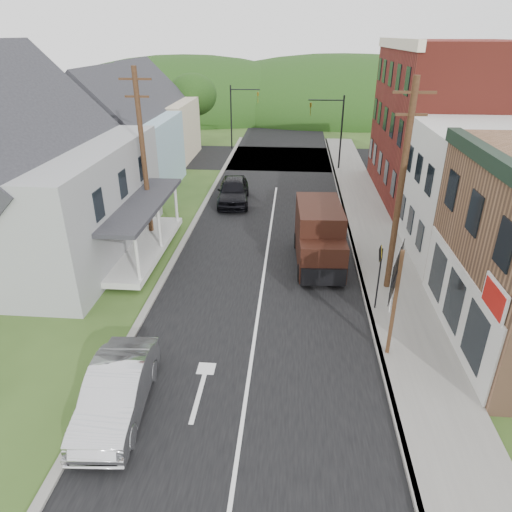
% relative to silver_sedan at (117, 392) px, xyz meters
% --- Properties ---
extents(ground, '(120.00, 120.00, 0.00)m').
position_rel_silver_sedan_xyz_m(ground, '(3.77, 4.72, -0.76)').
color(ground, '#2D4719').
rests_on(ground, ground).
extents(road, '(9.00, 90.00, 0.02)m').
position_rel_silver_sedan_xyz_m(road, '(3.77, 14.72, -0.76)').
color(road, black).
rests_on(road, ground).
extents(cross_road, '(60.00, 9.00, 0.02)m').
position_rel_silver_sedan_xyz_m(cross_road, '(3.77, 31.72, -0.76)').
color(cross_road, black).
rests_on(cross_road, ground).
extents(sidewalk_right, '(2.80, 55.00, 0.15)m').
position_rel_silver_sedan_xyz_m(sidewalk_right, '(9.67, 12.72, -0.69)').
color(sidewalk_right, slate).
rests_on(sidewalk_right, ground).
extents(curb_right, '(0.20, 55.00, 0.15)m').
position_rel_silver_sedan_xyz_m(curb_right, '(8.32, 12.72, -0.69)').
color(curb_right, slate).
rests_on(curb_right, ground).
extents(curb_left, '(0.30, 55.00, 0.12)m').
position_rel_silver_sedan_xyz_m(curb_left, '(-0.88, 12.72, -0.70)').
color(curb_left, slate).
rests_on(curb_left, ground).
extents(storefront_white, '(8.00, 7.00, 6.50)m').
position_rel_silver_sedan_xyz_m(storefront_white, '(15.07, 12.22, 2.49)').
color(storefront_white, silver).
rests_on(storefront_white, ground).
extents(storefront_red, '(8.00, 12.00, 10.00)m').
position_rel_silver_sedan_xyz_m(storefront_red, '(15.07, 21.72, 4.24)').
color(storefront_red, maroon).
rests_on(storefront_red, ground).
extents(house_gray, '(10.20, 12.24, 8.35)m').
position_rel_silver_sedan_xyz_m(house_gray, '(-8.23, 10.72, 3.47)').
color(house_gray, gray).
rests_on(house_gray, ground).
extents(house_blue, '(7.14, 8.16, 7.28)m').
position_rel_silver_sedan_xyz_m(house_blue, '(-7.23, 21.72, 2.93)').
color(house_blue, '#95BACB').
rests_on(house_blue, ground).
extents(house_cream, '(7.14, 8.16, 7.28)m').
position_rel_silver_sedan_xyz_m(house_cream, '(-7.73, 30.72, 2.93)').
color(house_cream, beige).
rests_on(house_cream, ground).
extents(utility_pole_right, '(1.60, 0.26, 9.00)m').
position_rel_silver_sedan_xyz_m(utility_pole_right, '(9.37, 8.22, 3.89)').
color(utility_pole_right, '#472D19').
rests_on(utility_pole_right, ground).
extents(utility_pole_left, '(1.60, 0.26, 9.00)m').
position_rel_silver_sedan_xyz_m(utility_pole_left, '(-2.73, 12.72, 3.89)').
color(utility_pole_left, '#472D19').
rests_on(utility_pole_left, ground).
extents(traffic_signal_right, '(2.87, 0.20, 6.00)m').
position_rel_silver_sedan_xyz_m(traffic_signal_right, '(8.07, 28.22, 2.99)').
color(traffic_signal_right, black).
rests_on(traffic_signal_right, ground).
extents(traffic_signal_left, '(2.87, 0.20, 6.00)m').
position_rel_silver_sedan_xyz_m(traffic_signal_left, '(-0.54, 35.22, 2.99)').
color(traffic_signal_left, black).
rests_on(traffic_signal_left, ground).
extents(tree_left_c, '(5.80, 5.80, 8.41)m').
position_rel_silver_sedan_xyz_m(tree_left_c, '(-15.23, 24.72, 5.17)').
color(tree_left_c, '#382616').
rests_on(tree_left_c, ground).
extents(tree_left_d, '(4.80, 4.80, 6.94)m').
position_rel_silver_sedan_xyz_m(tree_left_d, '(-5.23, 36.72, 4.12)').
color(tree_left_d, '#382616').
rests_on(tree_left_d, ground).
extents(forested_ridge, '(90.00, 30.00, 16.00)m').
position_rel_silver_sedan_xyz_m(forested_ridge, '(3.77, 59.72, -0.76)').
color(forested_ridge, '#193810').
rests_on(forested_ridge, ground).
extents(silver_sedan, '(1.94, 4.74, 1.53)m').
position_rel_silver_sedan_xyz_m(silver_sedan, '(0.00, 0.00, 0.00)').
color(silver_sedan, silver).
rests_on(silver_sedan, ground).
extents(dark_sedan, '(2.43, 5.17, 1.71)m').
position_rel_silver_sedan_xyz_m(dark_sedan, '(1.02, 19.14, 0.09)').
color(dark_sedan, black).
rests_on(dark_sedan, ground).
extents(delivery_van, '(2.39, 5.32, 2.92)m').
position_rel_silver_sedan_xyz_m(delivery_van, '(6.36, 10.48, 0.71)').
color(delivery_van, black).
rests_on(delivery_van, ground).
extents(route_sign_cluster, '(0.84, 2.19, 4.01)m').
position_rel_silver_sedan_xyz_m(route_sign_cluster, '(8.51, 3.42, 1.98)').
color(route_sign_cluster, '#472D19').
rests_on(route_sign_cluster, sidewalk_right).
extents(warning_sign, '(0.14, 0.80, 2.88)m').
position_rel_silver_sedan_xyz_m(warning_sign, '(8.54, 6.34, 1.22)').
color(warning_sign, black).
rests_on(warning_sign, sidewalk_right).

